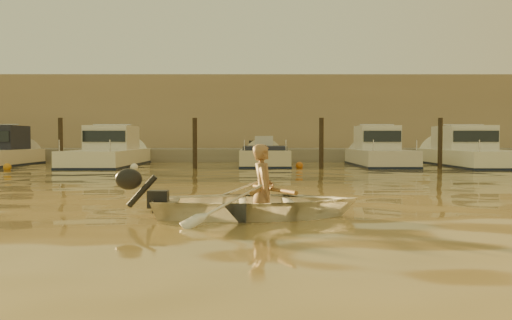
{
  "coord_description": "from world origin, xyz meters",
  "views": [
    {
      "loc": [
        2.17,
        -8.7,
        1.19
      ],
      "look_at": [
        2.19,
        2.92,
        0.75
      ],
      "focal_mm": 40.0,
      "sensor_mm": 36.0,
      "label": 1
    }
  ],
  "objects_px": {
    "moored_boat_3": "(264,161)",
    "moored_boat_4": "(379,151)",
    "dinghy": "(256,203)",
    "waterfront_building": "(220,119)",
    "moored_boat_5": "(470,151)",
    "moored_boat_2": "(108,151)",
    "person": "(263,190)"
  },
  "relations": [
    {
      "from": "moored_boat_3",
      "to": "moored_boat_4",
      "type": "xyz_separation_m",
      "value": [
        5.01,
        0.0,
        0.4
      ]
    },
    {
      "from": "dinghy",
      "to": "waterfront_building",
      "type": "height_order",
      "value": "waterfront_building"
    },
    {
      "from": "moored_boat_3",
      "to": "waterfront_building",
      "type": "xyz_separation_m",
      "value": [
        -2.58,
        11.0,
        2.17
      ]
    },
    {
      "from": "dinghy",
      "to": "moored_boat_5",
      "type": "relative_size",
      "value": 0.37
    },
    {
      "from": "dinghy",
      "to": "moored_boat_5",
      "type": "xyz_separation_m",
      "value": [
        9.31,
        16.08,
        0.42
      ]
    },
    {
      "from": "moored_boat_5",
      "to": "waterfront_building",
      "type": "xyz_separation_m",
      "value": [
        -11.5,
        11.0,
        1.77
      ]
    },
    {
      "from": "moored_boat_3",
      "to": "moored_boat_2",
      "type": "bearing_deg",
      "value": 180.0
    },
    {
      "from": "moored_boat_4",
      "to": "moored_boat_3",
      "type": "bearing_deg",
      "value": 180.0
    },
    {
      "from": "dinghy",
      "to": "moored_boat_4",
      "type": "xyz_separation_m",
      "value": [
        5.39,
        16.08,
        0.42
      ]
    },
    {
      "from": "moored_boat_5",
      "to": "waterfront_building",
      "type": "height_order",
      "value": "waterfront_building"
    },
    {
      "from": "moored_boat_2",
      "to": "moored_boat_5",
      "type": "bearing_deg",
      "value": 0.0
    },
    {
      "from": "moored_boat_2",
      "to": "waterfront_building",
      "type": "xyz_separation_m",
      "value": [
        4.19,
        11.0,
        1.77
      ]
    },
    {
      "from": "moored_boat_4",
      "to": "moored_boat_2",
      "type": "bearing_deg",
      "value": 180.0
    },
    {
      "from": "moored_boat_2",
      "to": "moored_boat_3",
      "type": "distance_m",
      "value": 6.78
    },
    {
      "from": "dinghy",
      "to": "moored_boat_2",
      "type": "xyz_separation_m",
      "value": [
        -6.39,
        16.08,
        0.42
      ]
    },
    {
      "from": "person",
      "to": "moored_boat_2",
      "type": "relative_size",
      "value": 0.18
    },
    {
      "from": "dinghy",
      "to": "moored_boat_5",
      "type": "bearing_deg",
      "value": -33.63
    },
    {
      "from": "person",
      "to": "moored_boat_3",
      "type": "bearing_deg",
      "value": -4.57
    },
    {
      "from": "moored_boat_4",
      "to": "waterfront_building",
      "type": "bearing_deg",
      "value": 124.58
    },
    {
      "from": "person",
      "to": "moored_boat_4",
      "type": "bearing_deg",
      "value": -21.78
    },
    {
      "from": "person",
      "to": "waterfront_building",
      "type": "relative_size",
      "value": 0.03
    },
    {
      "from": "dinghy",
      "to": "moored_boat_4",
      "type": "bearing_deg",
      "value": -22.09
    },
    {
      "from": "moored_boat_2",
      "to": "moored_boat_3",
      "type": "height_order",
      "value": "moored_boat_2"
    },
    {
      "from": "person",
      "to": "moored_boat_2",
      "type": "distance_m",
      "value": 17.33
    },
    {
      "from": "moored_boat_5",
      "to": "moored_boat_3",
      "type": "bearing_deg",
      "value": 180.0
    },
    {
      "from": "moored_boat_3",
      "to": "dinghy",
      "type": "bearing_deg",
      "value": -91.37
    },
    {
      "from": "moored_boat_3",
      "to": "moored_boat_4",
      "type": "height_order",
      "value": "moored_boat_4"
    },
    {
      "from": "moored_boat_4",
      "to": "waterfront_building",
      "type": "xyz_separation_m",
      "value": [
        -7.58,
        11.0,
        1.77
      ]
    },
    {
      "from": "person",
      "to": "moored_boat_3",
      "type": "xyz_separation_m",
      "value": [
        0.28,
        16.07,
        -0.18
      ]
    },
    {
      "from": "moored_boat_4",
      "to": "waterfront_building",
      "type": "distance_m",
      "value": 13.48
    },
    {
      "from": "moored_boat_4",
      "to": "moored_boat_5",
      "type": "bearing_deg",
      "value": 0.0
    },
    {
      "from": "dinghy",
      "to": "person",
      "type": "distance_m",
      "value": 0.22
    }
  ]
}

